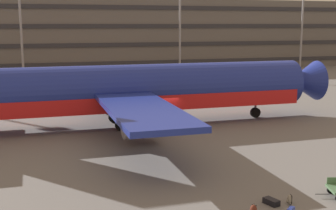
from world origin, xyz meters
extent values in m
plane|color=slate|center=(0.00, 0.00, 0.00)|extent=(600.00, 600.00, 0.00)
cube|color=#605B56|center=(0.00, 53.29, 6.42)|extent=(144.24, 19.47, 12.85)
cube|color=#2D2D33|center=(0.00, 43.46, 1.61)|extent=(142.79, 0.24, 0.70)
cube|color=#2D2D33|center=(0.00, 43.46, 4.82)|extent=(142.79, 0.24, 0.70)
cube|color=#2D2D33|center=(0.00, 43.46, 8.03)|extent=(142.79, 0.24, 0.70)
cube|color=#2D2D33|center=(0.00, 43.46, 11.24)|extent=(142.79, 0.24, 0.70)
cylinder|color=navy|center=(-2.29, 1.43, 3.17)|extent=(30.27, 3.90, 3.87)
cube|color=red|center=(-2.29, 1.43, 2.11)|extent=(29.06, 3.82, 1.24)
cone|color=navy|center=(13.91, 1.44, 3.17)|extent=(3.10, 3.68, 3.68)
cube|color=navy|center=(-3.30, 9.72, 2.88)|extent=(4.41, 12.71, 0.36)
cube|color=navy|center=(-3.28, -6.86, 2.88)|extent=(4.41, 12.71, 0.36)
cylinder|color=#9E9EA3|center=(-2.80, 7.43, 1.52)|extent=(2.77, 2.13, 2.13)
cylinder|color=#9E9EA3|center=(-2.78, -4.58, 1.52)|extent=(2.77, 2.13, 2.13)
cylinder|color=black|center=(9.21, 1.44, 0.45)|extent=(0.90, 0.35, 0.90)
cylinder|color=slate|center=(9.21, 1.44, 1.07)|extent=(0.20, 0.20, 1.24)
cylinder|color=black|center=(-3.50, 3.07, 0.45)|extent=(0.90, 0.35, 0.90)
cylinder|color=slate|center=(-3.50, 3.07, 1.07)|extent=(0.20, 0.20, 1.24)
cylinder|color=black|center=(-3.50, -0.22, 0.45)|extent=(0.90, 0.35, 0.90)
cylinder|color=slate|center=(-3.50, -0.22, 1.07)|extent=(0.20, 0.20, 1.24)
cylinder|color=gray|center=(-11.43, 37.42, 9.36)|extent=(0.36, 0.36, 18.71)
cylinder|color=gray|center=(13.80, 37.42, 9.53)|extent=(0.36, 0.36, 19.06)
cylinder|color=gray|center=(37.08, 37.42, 10.64)|extent=(0.36, 0.36, 21.29)
cube|color=black|center=(0.50, -16.86, 0.14)|extent=(0.61, 0.86, 0.28)
cube|color=black|center=(0.62, -17.26, 0.14)|extent=(0.20, 0.09, 0.02)
cylinder|color=#333338|center=(0.37, -18.70, 0.70)|extent=(0.02, 0.02, 0.08)
cylinder|color=#333338|center=(0.17, -18.86, 0.70)|extent=(0.02, 0.02, 0.08)
cube|color=black|center=(0.27, -18.78, 0.74)|extent=(0.21, 0.18, 0.02)
ellipsoid|color=gray|center=(1.34, -17.07, 0.23)|extent=(0.33, 0.37, 0.46)
ellipsoid|color=gray|center=(1.25, -17.02, 0.16)|extent=(0.18, 0.23, 0.21)
torus|color=black|center=(1.37, -17.08, 0.47)|extent=(0.05, 0.08, 0.08)
cube|color=black|center=(1.40, -17.18, 0.23)|extent=(0.04, 0.04, 0.40)
cube|color=black|center=(1.47, -17.03, 0.23)|extent=(0.04, 0.04, 0.40)
ellipsoid|color=#592619|center=(-0.84, -17.66, 0.23)|extent=(0.40, 0.39, 0.47)
torus|color=black|center=(-0.82, -17.63, 0.48)|extent=(0.07, 0.06, 0.08)
cube|color=black|center=(-0.70, -17.62, 0.23)|extent=(0.04, 0.04, 0.40)
cube|color=black|center=(-0.84, -17.51, 0.23)|extent=(0.04, 0.04, 0.40)
cylinder|color=#4C4C51|center=(3.32, -16.82, 0.18)|extent=(0.69, 0.24, 0.05)
cylinder|color=black|center=(4.06, -16.46, 0.18)|extent=(0.37, 0.20, 0.36)
camera|label=1|loc=(-9.89, -34.57, 8.37)|focal=47.99mm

